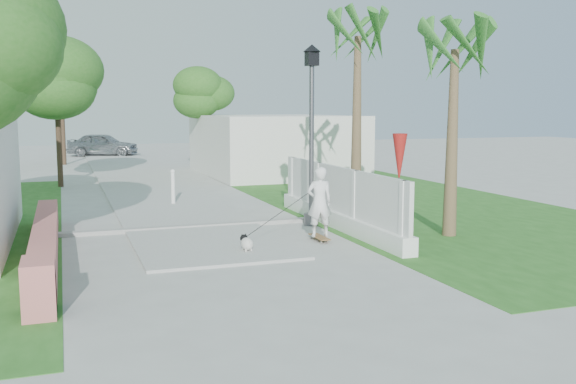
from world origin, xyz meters
name	(u,v)px	position (x,y,z in m)	size (l,w,h in m)	color
ground	(267,297)	(0.00, 0.00, 0.00)	(90.00, 90.00, 0.00)	#B7B7B2
path_strip	(132,173)	(0.00, 20.00, 0.03)	(3.20, 36.00, 0.06)	#B7B7B2
curb	(192,227)	(0.00, 6.00, 0.05)	(6.50, 0.25, 0.10)	#999993
grass_right	(405,203)	(7.00, 8.00, 0.01)	(8.00, 20.00, 0.01)	#2A5F1E
pink_wall	(45,246)	(-3.30, 3.55, 0.31)	(0.45, 8.20, 0.80)	#C46F64
lattice_fence	(338,205)	(3.40, 5.00, 0.54)	(0.35, 7.00, 1.50)	white
building_right	(273,145)	(6.00, 18.00, 1.30)	(6.00, 8.00, 2.60)	silver
street_lamp	(312,128)	(2.90, 5.50, 2.43)	(0.44, 0.44, 4.44)	#59595E
bollard	(173,186)	(0.20, 10.00, 0.58)	(0.14, 0.14, 1.09)	white
patio_umbrella	(399,159)	(4.80, 4.50, 1.69)	(0.36, 0.36, 2.30)	#59595E
tree_path_left	(57,83)	(-2.98, 15.98, 3.82)	(3.40, 3.40, 5.23)	#4C3826
tree_path_right	(202,95)	(3.22, 19.98, 3.49)	(3.00, 3.00, 4.79)	#4C3826
tree_path_far	(62,90)	(-2.78, 25.98, 3.82)	(3.20, 3.20, 5.17)	#4C3826
palm_far	(358,48)	(4.60, 6.50, 4.48)	(1.80, 1.80, 5.30)	brown
palm_near	(455,61)	(5.40, 3.20, 3.95)	(1.80, 1.80, 4.70)	brown
skateboarder	(292,210)	(1.68, 3.53, 0.73)	(2.14, 0.86, 1.64)	olive
dog	(246,243)	(0.53, 3.05, 0.20)	(0.26, 0.54, 0.37)	silver
parked_car	(103,144)	(-0.51, 31.70, 0.71)	(1.68, 4.18, 1.43)	#A8ACB0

